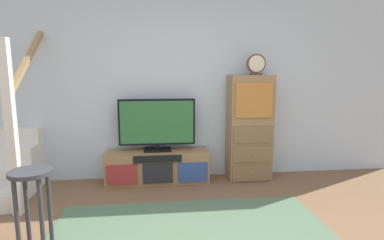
# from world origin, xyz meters

# --- Properties ---
(back_wall) EXTENTS (6.40, 0.12, 2.70)m
(back_wall) POSITION_xyz_m (0.00, 2.46, 1.35)
(back_wall) COLOR silver
(back_wall) RESTS_ON ground_plane
(media_console) EXTENTS (1.36, 0.38, 0.43)m
(media_console) POSITION_xyz_m (-0.30, 2.19, 0.21)
(media_console) COLOR #997047
(media_console) RESTS_ON ground_plane
(television) EXTENTS (1.01, 0.22, 0.70)m
(television) POSITION_xyz_m (-0.30, 2.22, 0.80)
(television) COLOR black
(television) RESTS_ON media_console
(side_cabinet) EXTENTS (0.58, 0.38, 1.43)m
(side_cabinet) POSITION_xyz_m (0.95, 2.20, 0.71)
(side_cabinet) COLOR #93704C
(side_cabinet) RESTS_ON ground_plane
(desk_clock) EXTENTS (0.25, 0.08, 0.28)m
(desk_clock) POSITION_xyz_m (1.02, 2.19, 1.57)
(desk_clock) COLOR #4C3823
(desk_clock) RESTS_ON side_cabinet
(staircase) EXTENTS (1.00, 1.36, 2.20)m
(staircase) POSITION_xyz_m (-2.24, 2.20, 0.37)
(staircase) COLOR silver
(staircase) RESTS_ON ground_plane
(bar_stool_near) EXTENTS (0.34, 0.34, 0.68)m
(bar_stool_near) POSITION_xyz_m (-1.32, 0.72, 0.51)
(bar_stool_near) COLOR #333338
(bar_stool_near) RESTS_ON ground_plane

